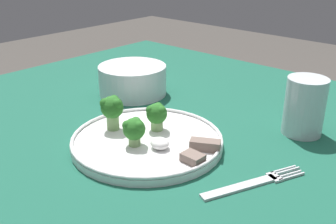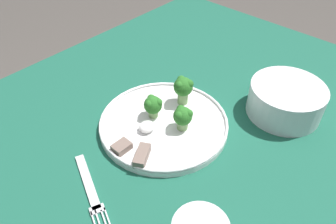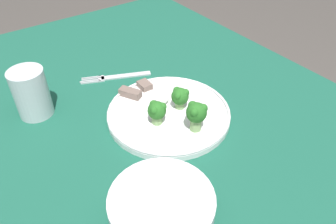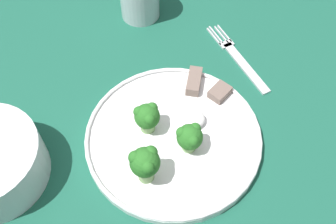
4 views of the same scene
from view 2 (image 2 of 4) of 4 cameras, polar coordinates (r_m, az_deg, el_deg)
The scene contains 10 objects.
table at distance 0.70m, azimuth 2.86°, elevation -12.53°, with size 1.18×0.97×0.73m.
dinner_plate at distance 0.66m, azimuth -0.75°, elevation -1.98°, with size 0.26×0.26×0.02m.
fork at distance 0.58m, azimuth -13.27°, elevation -13.26°, with size 0.08×0.16×0.00m.
cream_bowl at distance 0.72m, azimuth 19.77°, elevation 1.87°, with size 0.15×0.15×0.07m.
broccoli_floret_near_rim_left at distance 0.66m, azimuth -2.64°, elevation 1.23°, with size 0.04×0.04×0.05m.
broccoli_floret_center_left at distance 0.63m, azimuth 2.58°, elevation -0.77°, with size 0.04×0.04×0.05m.
broccoli_floret_back_left at distance 0.68m, azimuth 2.66°, elevation 4.28°, with size 0.04×0.04×0.06m.
meat_slice_front_slice at distance 0.59m, azimuth -4.56°, elevation -7.60°, with size 0.05×0.04×0.02m.
meat_slice_middle_slice at distance 0.61m, azimuth -8.07°, elevation -6.05°, with size 0.03×0.03×0.01m.
sauce_dollop at distance 0.64m, azimuth -3.73°, elevation -2.59°, with size 0.03×0.03×0.02m.
Camera 2 is at (0.32, 0.25, 1.19)m, focal length 35.00 mm.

